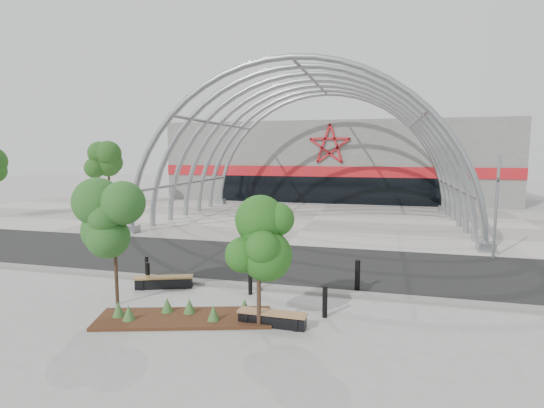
{
  "coord_description": "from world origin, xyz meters",
  "views": [
    {
      "loc": [
        4.84,
        -14.74,
        5.0
      ],
      "look_at": [
        0.0,
        4.0,
        2.6
      ],
      "focal_mm": 28.0,
      "sensor_mm": 36.0,
      "label": 1
    }
  ],
  "objects": [
    {
      "name": "forecourt",
      "position": [
        0.0,
        15.5,
        0.02
      ],
      "size": [
        60.0,
        17.0,
        0.04
      ],
      "primitive_type": "cube",
      "color": "gray",
      "rests_on": "ground"
    },
    {
      "name": "street_tree_1",
      "position": [
        1.58,
        -3.61,
        2.64
      ],
      "size": [
        1.56,
        1.56,
        3.68
      ],
      "color": "#301C15",
      "rests_on": "ground"
    },
    {
      "name": "bollard_0",
      "position": [
        -4.11,
        -0.07,
        0.43
      ],
      "size": [
        0.14,
        0.14,
        0.86
      ],
      "primitive_type": "cylinder",
      "color": "black",
      "rests_on": "ground"
    },
    {
      "name": "bollard_3",
      "position": [
        3.3,
        -2.38,
        0.49
      ],
      "size": [
        0.16,
        0.16,
        0.97
      ],
      "primitive_type": "cylinder",
      "color": "black",
      "rests_on": "ground"
    },
    {
      "name": "vault_canopy",
      "position": [
        0.0,
        15.5,
        0.02
      ],
      "size": [
        20.8,
        15.8,
        20.36
      ],
      "color": "#909499",
      "rests_on": "ground"
    },
    {
      "name": "bollard_1",
      "position": [
        -3.47,
        -1.05,
        0.45
      ],
      "size": [
        0.14,
        0.14,
        0.9
      ],
      "primitive_type": "cylinder",
      "color": "black",
      "rests_on": "ground"
    },
    {
      "name": "arena_building",
      "position": [
        0.0,
        33.45,
        3.99
      ],
      "size": [
        34.0,
        15.24,
        8.0
      ],
      "color": "slate",
      "rests_on": "ground"
    },
    {
      "name": "planting_bed",
      "position": [
        -0.8,
        -3.62,
        0.13
      ],
      "size": [
        5.4,
        2.98,
        0.55
      ],
      "color": "#341910",
      "rests_on": "ground"
    },
    {
      "name": "bollard_2",
      "position": [
        0.5,
        -0.97,
        0.46
      ],
      "size": [
        0.15,
        0.15,
        0.92
      ],
      "primitive_type": "cylinder",
      "color": "black",
      "rests_on": "ground"
    },
    {
      "name": "bench_0",
      "position": [
        -2.8,
        -1.09,
        0.21
      ],
      "size": [
        2.12,
        1.16,
        0.44
      ],
      "color": "black",
      "rests_on": "ground"
    },
    {
      "name": "bench_1",
      "position": [
        1.92,
        -3.42,
        0.21
      ],
      "size": [
        2.02,
        0.49,
        0.42
      ],
      "color": "black",
      "rests_on": "ground"
    },
    {
      "name": "street_tree_0",
      "position": [
        -3.46,
        -2.98,
        2.63
      ],
      "size": [
        1.6,
        1.6,
        3.66
      ],
      "color": "black",
      "rests_on": "ground"
    },
    {
      "name": "bg_tree_0",
      "position": [
        -20.0,
        20.0,
        4.64
      ],
      "size": [
        3.0,
        3.0,
        6.45
      ],
      "color": "black",
      "rests_on": "ground"
    },
    {
      "name": "bollard_4",
      "position": [
        4.12,
        0.33,
        0.57
      ],
      "size": [
        0.18,
        0.18,
        1.14
      ],
      "primitive_type": "cylinder",
      "color": "black",
      "rests_on": "ground"
    },
    {
      "name": "road",
      "position": [
        0.0,
        3.5,
        0.01
      ],
      "size": [
        140.0,
        7.0,
        0.02
      ],
      "primitive_type": "cube",
      "color": "black",
      "rests_on": "ground"
    },
    {
      "name": "ground",
      "position": [
        0.0,
        0.0,
        0.0
      ],
      "size": [
        140.0,
        140.0,
        0.0
      ],
      "primitive_type": "plane",
      "color": "gray",
      "rests_on": "ground"
    },
    {
      "name": "kerb",
      "position": [
        0.0,
        -0.25,
        0.06
      ],
      "size": [
        60.0,
        0.5,
        0.12
      ],
      "primitive_type": "cube",
      "color": "slate",
      "rests_on": "ground"
    },
    {
      "name": "signal_pole",
      "position": [
        10.06,
        6.78,
        2.54
      ],
      "size": [
        0.2,
        0.69,
        4.86
      ],
      "color": "gray",
      "rests_on": "ground"
    }
  ]
}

